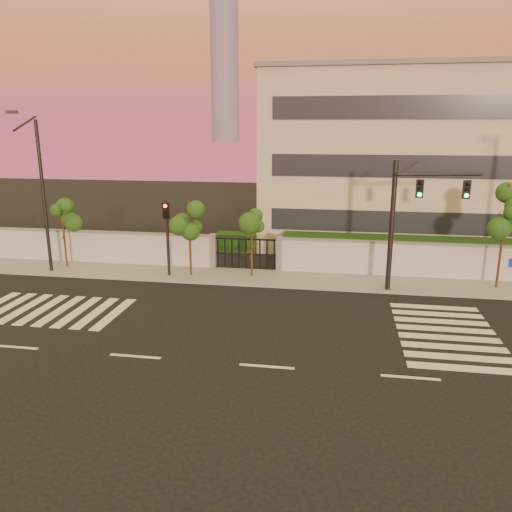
{
  "coord_description": "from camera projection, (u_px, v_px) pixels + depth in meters",
  "views": [
    {
      "loc": [
        2.29,
        -16.21,
        8.38
      ],
      "look_at": [
        -1.39,
        6.0,
        2.52
      ],
      "focal_mm": 35.0,
      "sensor_mm": 36.0,
      "label": 1
    }
  ],
  "objects": [
    {
      "name": "institutional_building",
      "position": [
        434.0,
        158.0,
        35.97
      ],
      "size": [
        24.4,
        12.4,
        12.25
      ],
      "color": "#BBB19E",
      "rests_on": "ground"
    },
    {
      "name": "street_tree_c",
      "position": [
        190.0,
        221.0,
        27.81
      ],
      "size": [
        1.43,
        1.14,
        4.45
      ],
      "color": "#382314",
      "rests_on": "ground"
    },
    {
      "name": "traffic_signal_secondary",
      "position": [
        167.0,
        229.0,
        27.78
      ],
      "size": [
        0.35,
        0.34,
        4.48
      ],
      "rotation": [
        0.0,
        0.0,
        -0.31
      ],
      "color": "black",
      "rests_on": "ground"
    },
    {
      "name": "perimeter_wall",
      "position": [
        298.0,
        256.0,
        29.12
      ],
      "size": [
        60.0,
        0.36,
        2.2
      ],
      "color": "#AFB1B6",
      "rests_on": "ground"
    },
    {
      "name": "street_tree_d",
      "position": [
        252.0,
        229.0,
        27.73
      ],
      "size": [
        1.49,
        1.19,
        3.86
      ],
      "color": "#382314",
      "rests_on": "ground"
    },
    {
      "name": "streetlight_west",
      "position": [
        41.0,
        189.0,
        28.05
      ],
      "size": [
        0.55,
        2.21,
        9.18
      ],
      "color": "black",
      "rests_on": "ground"
    },
    {
      "name": "traffic_signal_main",
      "position": [
        410.0,
        211.0,
        24.86
      ],
      "size": [
        4.28,
        0.9,
        6.79
      ],
      "rotation": [
        0.0,
        0.0,
        0.18
      ],
      "color": "black",
      "rests_on": "ground"
    },
    {
      "name": "distant_skyscraper",
      "position": [
        224.0,
        28.0,
        279.99
      ],
      "size": [
        16.0,
        16.0,
        118.0
      ],
      "color": "slate",
      "rests_on": "ground"
    },
    {
      "name": "ground",
      "position": [
        267.0,
        367.0,
        17.95
      ],
      "size": [
        120.0,
        120.0,
        0.0
      ],
      "primitive_type": "plane",
      "color": "black",
      "rests_on": "ground"
    },
    {
      "name": "street_tree_b",
      "position": [
        63.0,
        220.0,
        29.59
      ],
      "size": [
        1.46,
        1.16,
        4.1
      ],
      "color": "#382314",
      "rests_on": "ground"
    },
    {
      "name": "road_markings",
      "position": [
        243.0,
        324.0,
        21.79
      ],
      "size": [
        57.0,
        7.62,
        0.02
      ],
      "color": "silver",
      "rests_on": "ground"
    },
    {
      "name": "hedge_row",
      "position": [
        318.0,
        250.0,
        31.63
      ],
      "size": [
        41.0,
        4.25,
        1.8
      ],
      "color": "black",
      "rests_on": "ground"
    },
    {
      "name": "sidewalk",
      "position": [
        294.0,
        279.0,
        27.96
      ],
      "size": [
        60.0,
        3.0,
        0.15
      ],
      "primitive_type": "cube",
      "color": "gray",
      "rests_on": "ground"
    },
    {
      "name": "street_tree_e",
      "position": [
        506.0,
        213.0,
        25.37
      ],
      "size": [
        1.54,
        1.22,
        5.57
      ],
      "color": "#382314",
      "rests_on": "ground"
    }
  ]
}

